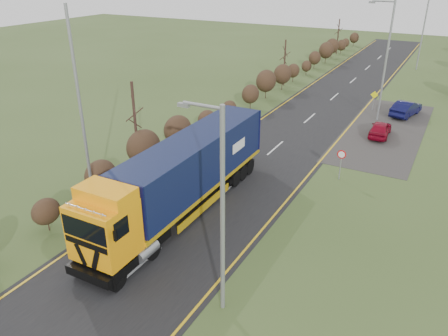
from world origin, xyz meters
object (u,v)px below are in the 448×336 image
car_red_hatchback (380,129)px  speed_sign (341,160)px  streetlight_near (220,207)px  lorry (183,174)px  car_blue_sedan (406,108)px

car_red_hatchback → speed_sign: speed_sign is taller
streetlight_near → speed_sign: 14.10m
car_red_hatchback → streetlight_near: streetlight_near is taller
lorry → car_red_hatchback: bearing=66.7°
lorry → car_blue_sedan: 25.39m
streetlight_near → lorry: bearing=134.2°
car_red_hatchback → car_blue_sedan: bearing=-101.0°
speed_sign → lorry: bearing=-128.6°
speed_sign → streetlight_near: bearing=-94.6°
car_blue_sedan → speed_sign: speed_sign is taller
streetlight_near → speed_sign: bearing=85.4°
car_red_hatchback → car_blue_sedan: 6.63m
speed_sign → car_blue_sedan: bearing=83.6°
car_blue_sedan → speed_sign: bearing=97.3°
car_red_hatchback → speed_sign: 9.32m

